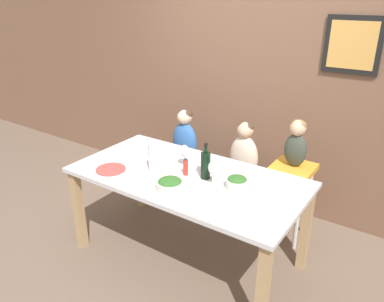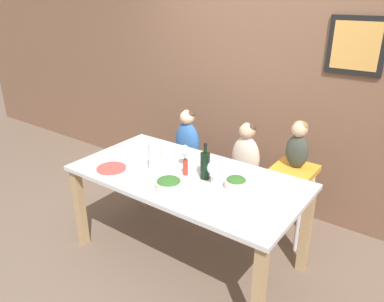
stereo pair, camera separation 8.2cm
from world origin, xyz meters
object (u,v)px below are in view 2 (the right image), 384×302
at_px(chair_far_center, 244,185).
at_px(dinner_plate_front_left, 111,168).
at_px(salad_bowl_large, 169,184).
at_px(chair_far_left, 188,167).
at_px(wine_glass_far, 185,151).
at_px(wine_bottle, 205,165).
at_px(person_child_center, 246,151).
at_px(salad_bowl_small, 236,183).
at_px(dinner_plate_back_right, 269,186).
at_px(paper_towel_roll, 155,157).
at_px(wine_glass_near, 212,169).
at_px(dinner_plate_back_left, 157,150).
at_px(person_child_left, 187,136).
at_px(person_baby_right, 298,142).
at_px(chair_right_highchair, 293,184).

xyz_separation_m(chair_far_center, dinner_plate_front_left, (-0.68, -1.02, 0.38)).
height_order(salad_bowl_large, dinner_plate_front_left, salad_bowl_large).
relative_size(chair_far_left, wine_glass_far, 2.51).
height_order(chair_far_center, wine_bottle, wine_bottle).
bearing_deg(person_child_center, salad_bowl_small, -67.44).
xyz_separation_m(wine_glass_far, dinner_plate_back_right, (0.72, 0.08, -0.13)).
distance_m(paper_towel_roll, salad_bowl_large, 0.35).
xyz_separation_m(paper_towel_roll, wine_glass_far, (0.15, 0.20, 0.02)).
bearing_deg(wine_glass_near, chair_far_left, 135.91).
relative_size(wine_glass_far, salad_bowl_large, 0.93).
bearing_deg(chair_far_center, dinner_plate_back_left, -140.41).
height_order(person_child_left, paper_towel_roll, person_child_left).
relative_size(chair_far_center, person_baby_right, 1.14).
bearing_deg(salad_bowl_small, dinner_plate_front_left, -162.37).
distance_m(chair_far_left, dinner_plate_back_right, 1.33).
bearing_deg(wine_glass_far, person_child_left, 124.90).
height_order(person_child_left, wine_glass_far, person_child_left).
relative_size(chair_right_highchair, wine_glass_far, 3.83).
bearing_deg(person_child_left, chair_far_left, -90.00).
relative_size(paper_towel_roll, dinner_plate_back_right, 0.99).
height_order(paper_towel_roll, dinner_plate_back_left, paper_towel_roll).
distance_m(chair_far_center, dinner_plate_back_right, 0.83).
bearing_deg(salad_bowl_small, dinner_plate_back_right, 39.18).
relative_size(wine_glass_near, dinner_plate_back_left, 0.79).
bearing_deg(chair_far_left, wine_glass_far, -55.06).
relative_size(chair_far_left, dinner_plate_front_left, 2.00).
xyz_separation_m(person_child_left, wine_glass_near, (0.79, -0.77, 0.16)).
height_order(wine_glass_far, dinner_plate_back_right, wine_glass_far).
bearing_deg(dinner_plate_back_left, person_baby_right, 25.30).
bearing_deg(dinner_plate_back_left, salad_bowl_small, -11.39).
bearing_deg(wine_bottle, chair_far_center, 91.75).
bearing_deg(salad_bowl_large, person_child_center, 84.82).
relative_size(wine_glass_far, salad_bowl_small, 1.13).
bearing_deg(salad_bowl_large, dinner_plate_back_right, 38.45).
relative_size(chair_right_highchair, dinner_plate_back_right, 3.04).
distance_m(salad_bowl_small, dinner_plate_back_left, 0.94).
bearing_deg(person_baby_right, dinner_plate_back_left, -154.70).
relative_size(person_child_left, paper_towel_roll, 2.37).
xyz_separation_m(chair_far_center, salad_bowl_large, (-0.09, -1.01, 0.42)).
relative_size(salad_bowl_large, salad_bowl_small, 1.22).
height_order(chair_far_center, wine_glass_far, wine_glass_far).
distance_m(chair_far_center, dinner_plate_back_left, 0.90).
bearing_deg(chair_far_center, person_child_left, 179.93).
bearing_deg(dinner_plate_back_left, person_child_center, 39.63).
bearing_deg(salad_bowl_small, wine_bottle, 179.99).
height_order(chair_far_left, person_baby_right, person_baby_right).
bearing_deg(wine_bottle, wine_glass_far, 162.53).
relative_size(chair_right_highchair, person_child_center, 1.30).
distance_m(paper_towel_roll, wine_glass_near, 0.51).
relative_size(person_child_left, dinner_plate_back_left, 2.34).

